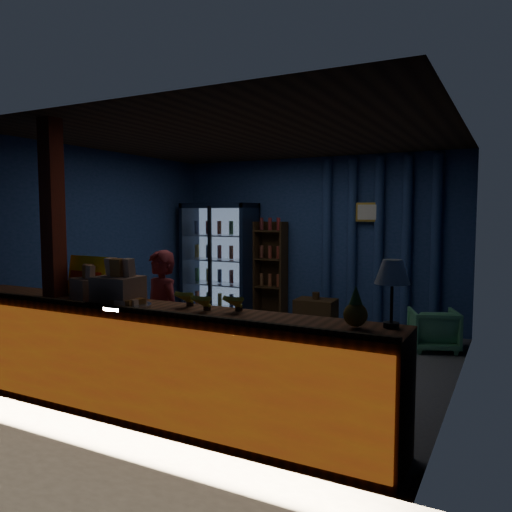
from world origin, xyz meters
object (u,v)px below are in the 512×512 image
at_px(table_lamp, 392,275).
at_px(pastry_tray, 127,304).
at_px(shopkeeper, 161,320).
at_px(green_chair, 433,330).

bearing_deg(table_lamp, pastry_tray, -173.22).
height_order(shopkeeper, table_lamp, table_lamp).
relative_size(shopkeeper, green_chair, 2.38).
bearing_deg(green_chair, pastry_tray, 39.43).
height_order(shopkeeper, pastry_tray, shopkeeper).
bearing_deg(pastry_tray, shopkeeper, 105.59).
distance_m(green_chair, pastry_tray, 4.01).
xyz_separation_m(shopkeeper, green_chair, (2.16, 2.73, -0.42)).
bearing_deg(green_chair, shopkeeper, 31.06).
bearing_deg(shopkeeper, green_chair, 73.93).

